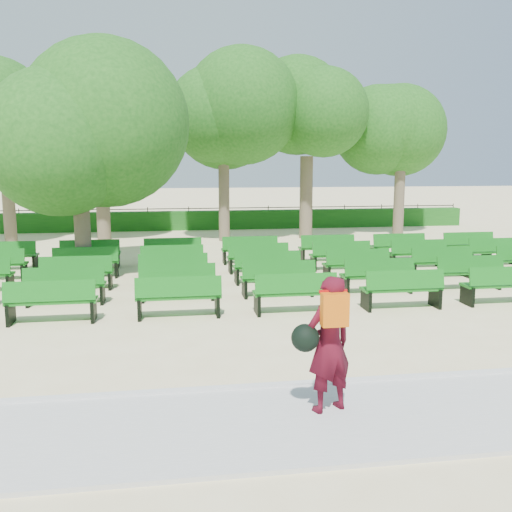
# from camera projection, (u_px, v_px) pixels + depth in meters

# --- Properties ---
(ground) EXTENTS (120.00, 120.00, 0.00)m
(ground) POSITION_uv_depth(u_px,v_px,m) (251.00, 292.00, 14.43)
(ground) COLOR beige
(paving) EXTENTS (30.00, 2.20, 0.06)m
(paving) POSITION_uv_depth(u_px,v_px,m) (337.00, 420.00, 7.21)
(paving) COLOR beige
(paving) RESTS_ON ground
(curb) EXTENTS (30.00, 0.12, 0.10)m
(curb) POSITION_uv_depth(u_px,v_px,m) (314.00, 384.00, 8.33)
(curb) COLOR silver
(curb) RESTS_ON ground
(hedge) EXTENTS (26.00, 0.70, 0.90)m
(hedge) POSITION_uv_depth(u_px,v_px,m) (210.00, 220.00, 28.01)
(hedge) COLOR #1A5A17
(hedge) RESTS_ON ground
(fence) EXTENTS (26.00, 0.10, 1.02)m
(fence) POSITION_uv_depth(u_px,v_px,m) (209.00, 228.00, 28.47)
(fence) COLOR black
(fence) RESTS_ON ground
(tree_line) EXTENTS (21.80, 6.80, 7.04)m
(tree_line) POSITION_uv_depth(u_px,v_px,m) (217.00, 240.00, 24.18)
(tree_line) COLOR #225E19
(tree_line) RESTS_ON ground
(bench_array) EXTENTS (1.81, 0.60, 1.14)m
(bench_array) POSITION_uv_depth(u_px,v_px,m) (267.00, 280.00, 15.54)
(bench_array) COLOR #126916
(bench_array) RESTS_ON ground
(tree_among) EXTENTS (4.63, 4.63, 6.35)m
(tree_among) POSITION_uv_depth(u_px,v_px,m) (77.00, 126.00, 15.69)
(tree_among) COLOR brown
(tree_among) RESTS_ON ground
(person) EXTENTS (0.89, 0.63, 1.78)m
(person) POSITION_uv_depth(u_px,v_px,m) (327.00, 342.00, 7.28)
(person) COLOR #470A17
(person) RESTS_ON ground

